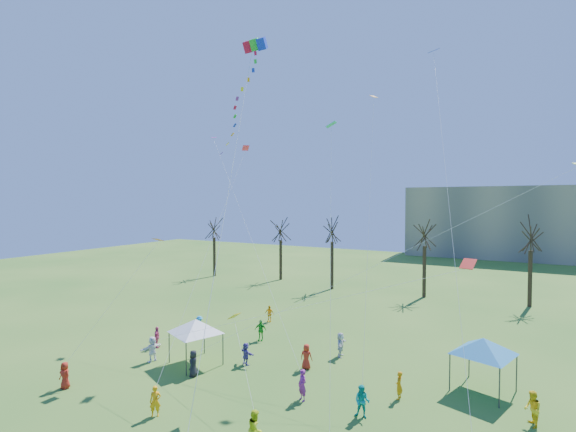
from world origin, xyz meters
The scene contains 7 objects.
distant_building centered at (22.00, 82.00, 7.50)m, with size 60.00×14.00×15.00m, color gray.
bare_tree_row centered at (2.78, 36.01, 7.02)m, with size 69.17×8.18×10.58m.
big_box_kite centered at (-5.25, 8.89, 18.81)m, with size 3.75×7.60×25.31m.
canopy_tent_white centered at (-8.13, 6.97, 2.79)m, with size 4.07×4.07×3.29m.
canopy_tent_blue centered at (10.47, 12.29, 2.84)m, with size 4.25×4.25×3.35m.
festival_crowd centered at (-1.29, 7.10, 0.87)m, with size 26.97×18.97×1.86m.
small_kites_aloft centered at (0.15, 10.68, 13.19)m, with size 31.02×17.78×33.79m.
Camera 1 is at (11.56, -15.12, 11.80)m, focal length 25.00 mm.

